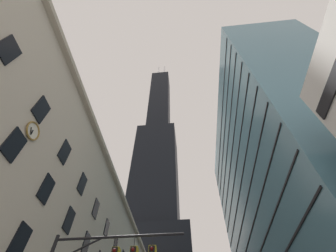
# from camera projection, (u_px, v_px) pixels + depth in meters

# --- Properties ---
(dark_skyscraper) EXTENTS (29.96, 29.96, 200.36)m
(dark_skyscraper) POSITION_uv_depth(u_px,v_px,m) (155.00, 201.00, 100.41)
(dark_skyscraper) COLOR black
(dark_skyscraper) RESTS_ON ground
(glass_office_midrise) EXTENTS (16.19, 49.93, 54.34)m
(glass_office_midrise) POSITION_uv_depth(u_px,v_px,m) (282.00, 195.00, 44.05)
(glass_office_midrise) COLOR teal
(glass_office_midrise) RESTS_ON ground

